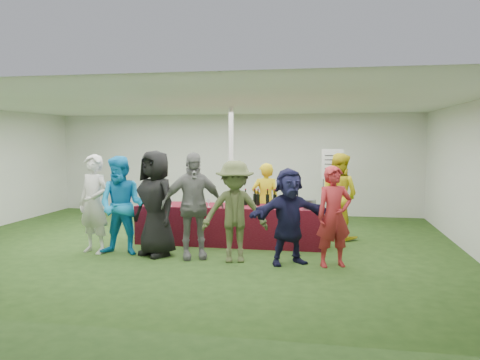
% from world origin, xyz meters
% --- Properties ---
extents(ground, '(60.00, 60.00, 0.00)m').
position_xyz_m(ground, '(0.00, 0.00, 0.00)').
color(ground, '#284719').
rests_on(ground, ground).
extents(tent, '(10.00, 10.00, 10.00)m').
position_xyz_m(tent, '(0.50, 1.20, 1.35)').
color(tent, white).
rests_on(tent, ground).
extents(serving_table, '(3.60, 0.80, 0.75)m').
position_xyz_m(serving_table, '(0.67, 0.22, 0.38)').
color(serving_table, maroon).
rests_on(serving_table, ground).
extents(wine_bottles, '(0.64, 0.14, 0.32)m').
position_xyz_m(wine_bottles, '(1.25, 0.35, 0.87)').
color(wine_bottles, black).
rests_on(wine_bottles, serving_table).
extents(wine_glasses, '(1.13, 0.10, 0.16)m').
position_xyz_m(wine_glasses, '(-0.29, -0.04, 0.86)').
color(wine_glasses, silver).
rests_on(wine_glasses, serving_table).
extents(water_bottle, '(0.07, 0.07, 0.23)m').
position_xyz_m(water_bottle, '(0.72, 0.30, 0.85)').
color(water_bottle, silver).
rests_on(water_bottle, serving_table).
extents(bar_towel, '(0.25, 0.18, 0.03)m').
position_xyz_m(bar_towel, '(2.30, 0.27, 0.77)').
color(bar_towel, white).
rests_on(bar_towel, serving_table).
extents(dump_bucket, '(0.24, 0.24, 0.18)m').
position_xyz_m(dump_bucket, '(2.21, 0.00, 0.84)').
color(dump_bucket, slate).
rests_on(dump_bucket, serving_table).
extents(wine_list_sign, '(0.50, 0.03, 1.80)m').
position_xyz_m(wine_list_sign, '(2.64, 2.54, 1.32)').
color(wine_list_sign, slate).
rests_on(wine_list_sign, ground).
extents(staff_pourer, '(0.65, 0.51, 1.55)m').
position_xyz_m(staff_pourer, '(1.29, 0.80, 0.78)').
color(staff_pourer, gold).
rests_on(staff_pourer, ground).
extents(staff_back, '(1.07, 1.01, 1.75)m').
position_xyz_m(staff_back, '(2.75, 1.14, 0.87)').
color(staff_back, yellow).
rests_on(staff_back, ground).
extents(customer_0, '(0.74, 0.59, 1.76)m').
position_xyz_m(customer_0, '(-1.57, -0.90, 0.88)').
color(customer_0, silver).
rests_on(customer_0, ground).
extents(customer_1, '(0.85, 0.67, 1.74)m').
position_xyz_m(customer_1, '(-1.02, -0.94, 0.87)').
color(customer_1, '#128BD0').
rests_on(customer_1, ground).
extents(customer_2, '(1.07, 0.96, 1.84)m').
position_xyz_m(customer_2, '(-0.41, -0.90, 0.92)').
color(customer_2, black).
rests_on(customer_2, ground).
extents(customer_3, '(1.15, 0.82, 1.81)m').
position_xyz_m(customer_3, '(0.27, -0.96, 0.91)').
color(customer_3, slate).
rests_on(customer_3, ground).
extents(customer_4, '(1.20, 0.85, 1.68)m').
position_xyz_m(customer_4, '(1.02, -1.06, 0.84)').
color(customer_4, '#4A522D').
rests_on(customer_4, ground).
extents(customer_5, '(1.50, 1.10, 1.57)m').
position_xyz_m(customer_5, '(1.91, -1.04, 0.79)').
color(customer_5, '#171739').
rests_on(customer_5, ground).
extents(customer_6, '(0.69, 0.58, 1.61)m').
position_xyz_m(customer_6, '(2.63, -1.05, 0.81)').
color(customer_6, '#A42228').
rests_on(customer_6, ground).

